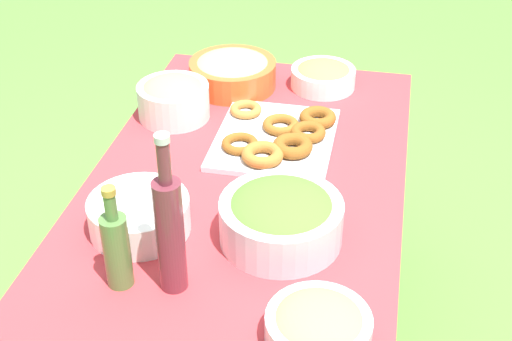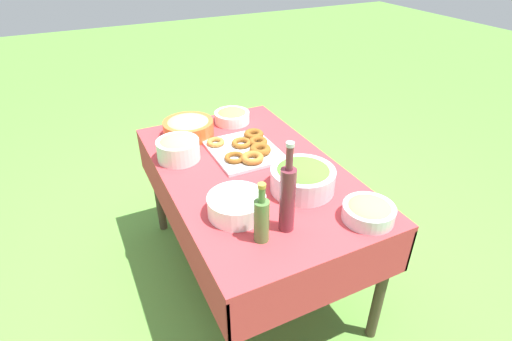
# 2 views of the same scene
# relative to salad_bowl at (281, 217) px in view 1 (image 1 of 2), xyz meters

# --- Properties ---
(picnic_table) EXTENTS (1.36, 0.82, 0.70)m
(picnic_table) POSITION_rel_salad_bowl_xyz_m (0.26, 0.13, -0.16)
(picnic_table) COLOR #B73338
(picnic_table) RESTS_ON ground_plane
(salad_bowl) EXTENTS (0.29, 0.29, 0.12)m
(salad_bowl) POSITION_rel_salad_bowl_xyz_m (0.00, 0.00, 0.00)
(salad_bowl) COLOR silver
(salad_bowl) RESTS_ON picnic_table
(pasta_bowl) EXTENTS (0.28, 0.28, 0.11)m
(pasta_bowl) POSITION_rel_salad_bowl_xyz_m (0.74, 0.29, -0.01)
(pasta_bowl) COLOR #E05B28
(pasta_bowl) RESTS_ON picnic_table
(donut_platter) EXTENTS (0.40, 0.35, 0.05)m
(donut_platter) POSITION_rel_salad_bowl_xyz_m (0.42, 0.08, -0.04)
(donut_platter) COLOR silver
(donut_platter) RESTS_ON picnic_table
(plate_stack) EXTENTS (0.24, 0.24, 0.08)m
(plate_stack) POSITION_rel_salad_bowl_xyz_m (-0.03, 0.33, -0.02)
(plate_stack) COLOR white
(plate_stack) RESTS_ON picnic_table
(olive_oil_bottle) EXTENTS (0.06, 0.06, 0.25)m
(olive_oil_bottle) POSITION_rel_salad_bowl_xyz_m (-0.22, 0.31, 0.03)
(olive_oil_bottle) COLOR #4C7238
(olive_oil_bottle) RESTS_ON picnic_table
(wine_bottle) EXTENTS (0.06, 0.06, 0.38)m
(wine_bottle) POSITION_rel_salad_bowl_xyz_m (-0.20, 0.20, 0.09)
(wine_bottle) COLOR maroon
(wine_bottle) RESTS_ON picnic_table
(bread_bowl) EXTENTS (0.21, 0.21, 0.12)m
(bread_bowl) POSITION_rel_salad_bowl_xyz_m (0.51, 0.41, -0.00)
(bread_bowl) COLOR silver
(bread_bowl) RESTS_ON picnic_table
(fruit_bowl) EXTENTS (0.21, 0.21, 0.08)m
(fruit_bowl) POSITION_rel_salad_bowl_xyz_m (-0.30, -0.13, -0.02)
(fruit_bowl) COLOR silver
(fruit_bowl) RESTS_ON picnic_table
(olive_bowl) EXTENTS (0.21, 0.21, 0.08)m
(olive_bowl) POSITION_rel_salad_bowl_xyz_m (0.79, 0.00, -0.02)
(olive_bowl) COLOR white
(olive_bowl) RESTS_ON picnic_table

